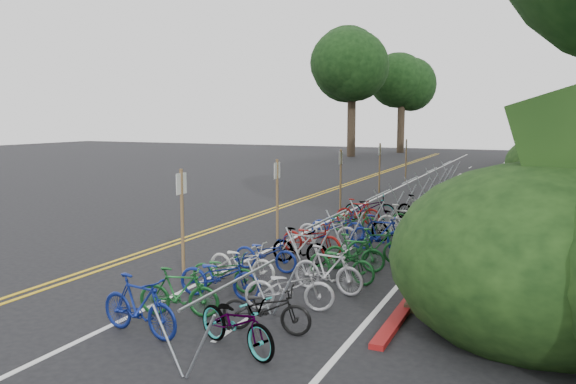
% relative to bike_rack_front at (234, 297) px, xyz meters
% --- Properties ---
extents(ground, '(120.00, 120.00, 0.00)m').
position_rel_bike_rack_front_xyz_m(ground, '(-3.43, 2.64, -0.80)').
color(ground, black).
rests_on(ground, ground).
extents(road_markings, '(7.47, 80.00, 0.01)m').
position_rel_bike_rack_front_xyz_m(road_markings, '(-2.80, 12.74, -0.79)').
color(road_markings, gold).
rests_on(road_markings, ground).
extents(red_curb, '(0.25, 28.00, 0.10)m').
position_rel_bike_rack_front_xyz_m(red_curb, '(2.27, 14.64, -0.75)').
color(red_curb, maroon).
rests_on(red_curb, ground).
extents(bike_rack_front, '(1.09, 3.10, 1.07)m').
position_rel_bike_rack_front_xyz_m(bike_rack_front, '(0.00, 0.00, 0.00)').
color(bike_rack_front, '#959AA4').
rests_on(bike_rack_front, ground).
extents(bike_racks_rest, '(1.14, 23.00, 1.17)m').
position_rel_bike_rack_front_xyz_m(bike_racks_rest, '(-0.43, 15.64, 0.06)').
color(bike_racks_rest, '#959AA4').
rests_on(bike_racks_rest, ground).
extents(signpost_near, '(0.08, 0.40, 2.57)m').
position_rel_bike_rack_front_xyz_m(signpost_near, '(-3.14, 3.04, 0.67)').
color(signpost_near, brown).
rests_on(signpost_near, ground).
extents(signposts_rest, '(0.08, 18.40, 2.50)m').
position_rel_bike_rack_front_xyz_m(signposts_rest, '(-2.83, 16.64, 0.63)').
color(signposts_rest, brown).
rests_on(signposts_rest, ground).
extents(bike_front, '(0.62, 1.65, 0.86)m').
position_rel_bike_rack_front_xyz_m(bike_front, '(-1.65, 2.43, -0.37)').
color(bike_front, '#144C1E').
rests_on(bike_front, ground).
extents(bike_valet, '(3.41, 14.41, 1.07)m').
position_rel_bike_rack_front_xyz_m(bike_valet, '(-0.43, 5.63, -0.32)').
color(bike_valet, navy).
rests_on(bike_valet, ground).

